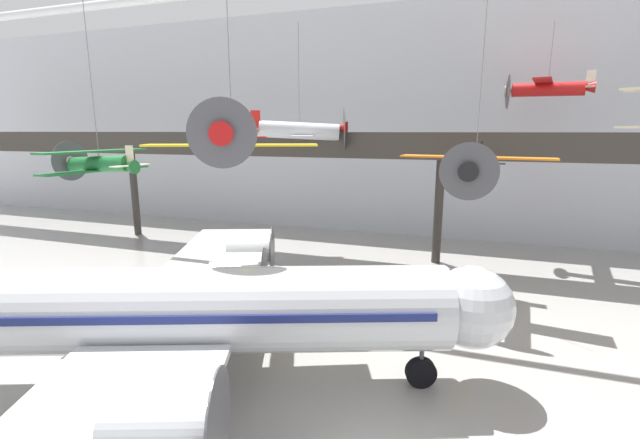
# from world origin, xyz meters

# --- Properties ---
(hangar_back_wall) EXTENTS (140.00, 3.00, 22.63)m
(hangar_back_wall) POSITION_xyz_m (0.00, 34.03, 11.31)
(hangar_back_wall) COLOR silver
(hangar_back_wall) RESTS_ON ground
(mezzanine_walkway) EXTENTS (110.00, 3.20, 10.53)m
(mezzanine_walkway) POSITION_xyz_m (0.00, 23.03, 8.85)
(mezzanine_walkway) COLOR #38332D
(mezzanine_walkway) RESTS_ON ground
(airliner_silver_main) EXTENTS (29.16, 34.07, 10.12)m
(airliner_silver_main) POSITION_xyz_m (-10.00, 1.79, 3.52)
(airliner_silver_main) COLOR silver
(airliner_silver_main) RESTS_ON ground
(suspended_plane_yellow_lowwing) EXTENTS (8.01, 6.93, 9.47)m
(suspended_plane_yellow_lowwing) POSITION_xyz_m (-8.86, 7.30, 10.28)
(suspended_plane_yellow_lowwing) COLOR yellow
(suspended_plane_silver_racer) EXTENTS (7.99, 9.40, 9.44)m
(suspended_plane_silver_racer) POSITION_xyz_m (-10.69, 20.70, 10.62)
(suspended_plane_silver_racer) COLOR silver
(suspended_plane_orange_highwing) EXTENTS (8.69, 7.10, 11.47)m
(suspended_plane_orange_highwing) POSITION_xyz_m (2.39, 15.85, 8.63)
(suspended_plane_orange_highwing) COLOR orange
(suspended_plane_green_biplane) EXTENTS (5.45, 6.69, 10.77)m
(suspended_plane_green_biplane) POSITION_xyz_m (-17.96, 8.01, 8.82)
(suspended_plane_green_biplane) COLOR #1E6B33
(suspended_plane_red_highwing) EXTENTS (6.36, 7.71, 6.33)m
(suspended_plane_red_highwing) POSITION_xyz_m (7.46, 27.00, 13.83)
(suspended_plane_red_highwing) COLOR red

